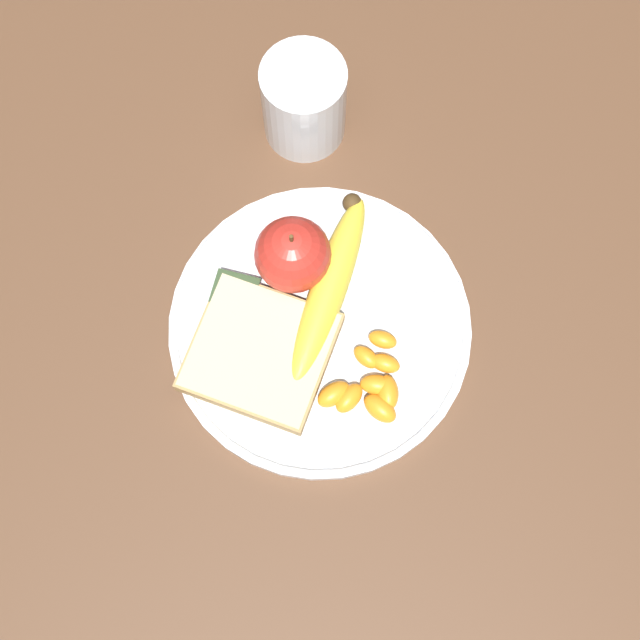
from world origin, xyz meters
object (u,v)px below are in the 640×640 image
Objects in this scene: jam_packet at (236,293)px; plate at (320,327)px; apple at (293,255)px; fork at (322,305)px; banana at (327,287)px; juice_glass at (304,103)px; bread_slice at (260,352)px.

plate is at bearing 174.70° from jam_packet.
jam_packet reaches higher than plate.
plate is at bearing 127.96° from apple.
apple is (0.04, -0.05, 0.04)m from plate.
fork is (-0.04, 0.03, -0.03)m from apple.
jam_packet is at bearing -5.30° from plate.
juice_glass is at bearing -68.63° from banana.
banana is at bearing -85.77° from plate.
apple is at bearing -94.32° from bread_slice.
apple is at bearing -52.04° from plate.
banana reaches higher than fork.
apple reaches higher than fork.
fork is at bearing -171.46° from jam_packet.
apple is 0.42× the size of fork.
bread_slice is at bearing 85.68° from apple.
banana is 1.03× the size of fork.
banana is at bearing -110.09° from fork.
plate is at bearing 80.11° from fork.
juice_glass is at bearing -88.44° from fork.
jam_packet is (0.08, 0.03, -0.01)m from banana.
bread_slice is 0.69× the size of fork.
juice_glass is (0.07, -0.20, 0.04)m from plate.
plate is 1.47× the size of fork.
apple reaches higher than banana.
juice_glass is 0.72× the size of bread_slice.
juice_glass is 0.20m from fork.
banana is 1.49× the size of bread_slice.
bread_slice is (-0.02, 0.24, -0.02)m from juice_glass.
juice_glass reaches higher than jam_packet.
jam_packet is (0.04, 0.04, -0.02)m from apple.
juice_glass reaches higher than banana.
juice_glass is 0.50× the size of fork.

